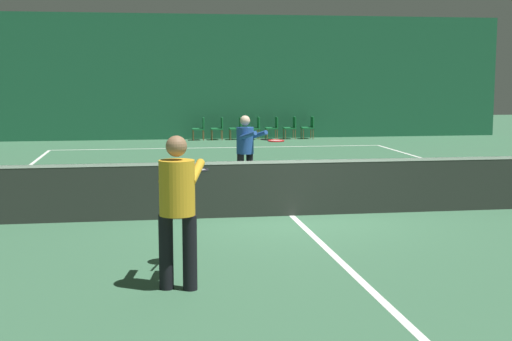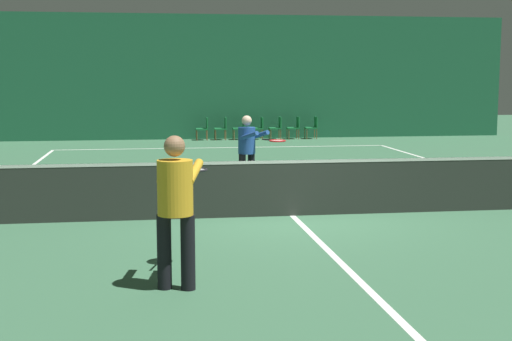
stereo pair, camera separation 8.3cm
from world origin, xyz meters
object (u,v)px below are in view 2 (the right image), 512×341
Objects in this scene: courtside_chair_1 at (222,127)px; courtside_chair_5 at (295,126)px; courtside_chair_0 at (204,127)px; courtside_chair_3 at (259,127)px; player_far at (248,147)px; player_near at (176,200)px; courtside_chair_2 at (241,127)px; tennis_net at (293,186)px; courtside_chair_4 at (277,126)px; courtside_chair_6 at (313,126)px.

courtside_chair_1 is 2.78m from courtside_chair_5.
courtside_chair_3 is (2.08, 0.00, 0.00)m from courtside_chair_0.
player_far reaches higher than courtside_chair_0.
player_near reaches higher than courtside_chair_5.
courtside_chair_0 is 1.39m from courtside_chair_2.
player_near is 19.04m from courtside_chair_2.
tennis_net is at bearing -12.70° from player_near.
player_near is 2.04× the size of courtside_chair_3.
courtside_chair_5 is at bearing 90.00° from courtside_chair_0.
player_near is at bearing -7.21° from courtside_chair_1.
courtside_chair_2 is at bearing 90.00° from courtside_chair_0.
courtside_chair_2 and courtside_chair_3 have the same top height.
courtside_chair_0 is at bearing 148.57° from player_far.
player_near is (-2.09, -3.91, 0.49)m from tennis_net.
courtside_chair_4 is (1.39, 0.00, 0.00)m from courtside_chair_2.
courtside_chair_6 is (1.39, 0.00, 0.00)m from courtside_chair_4.
tennis_net reaches higher than courtside_chair_3.
player_near is at bearing -17.28° from courtside_chair_6.
courtside_chair_6 is at bearing 129.46° from player_far.
courtside_chair_2 is at bearing 141.99° from player_far.
player_near reaches higher than tennis_net.
tennis_net is 14.29× the size of courtside_chair_4.
player_far reaches higher than courtside_chair_3.
player_near is 6.97m from player_far.
tennis_net is at bearing -6.42° from courtside_chair_3.
player_far is (-0.37, 2.84, 0.40)m from tennis_net.
courtside_chair_6 is at bearing 75.83° from tennis_net.
player_near reaches higher than courtside_chair_4.
courtside_chair_5 is (3.06, 14.87, -0.03)m from tennis_net.
courtside_chair_0 is at bearing 10.31° from player_near.
courtside_chair_5 is at bearing -90.00° from courtside_chair_6.
courtside_chair_6 is at bearing 90.00° from courtside_chair_2.
courtside_chair_6 is (0.69, 0.00, 0.00)m from courtside_chair_5.
courtside_chair_4 is at bearing 90.00° from courtside_chair_2.
courtside_chair_5 is at bearing 78.37° from tennis_net.
courtside_chair_0 is 1.00× the size of courtside_chair_6.
courtside_chair_4 is at bearing -90.00° from courtside_chair_5.
courtside_chair_3 is (1.67, 14.87, -0.03)m from tennis_net.
courtside_chair_1 and courtside_chair_3 have the same top height.
courtside_chair_2 is at bearing -90.00° from courtside_chair_4.
courtside_chair_2 is at bearing -90.00° from courtside_chair_6.
courtside_chair_1 and courtside_chair_5 have the same top height.
courtside_chair_4 is (0.69, 0.00, 0.00)m from courtside_chair_3.
courtside_chair_6 is at bearing 90.00° from courtside_chair_4.
tennis_net is 14.29× the size of courtside_chair_3.
courtside_chair_5 is at bearing 90.00° from courtside_chair_3.
courtside_chair_3 is at bearing 90.00° from courtside_chair_2.
courtside_chair_0 is 0.69m from courtside_chair_1.
courtside_chair_3 is 1.00× the size of courtside_chair_5.
courtside_chair_0 is at bearing -90.00° from courtside_chair_4.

